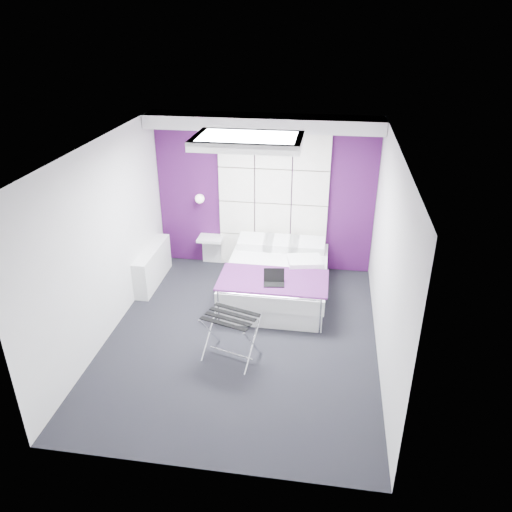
{
  "coord_description": "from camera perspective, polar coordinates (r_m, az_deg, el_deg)",
  "views": [
    {
      "loc": [
        1.04,
        -5.5,
        4.0
      ],
      "look_at": [
        0.14,
        0.35,
        1.08
      ],
      "focal_mm": 35.0,
      "sensor_mm": 36.0,
      "label": 1
    }
  ],
  "objects": [
    {
      "name": "radiator",
      "position": [
        8.21,
        -11.72,
        -1.09
      ],
      "size": [
        0.22,
        1.2,
        0.6
      ],
      "primitive_type": "cube",
      "color": "white",
      "rests_on": "floor"
    },
    {
      "name": "bed",
      "position": [
        7.69,
        2.36,
        -2.66
      ],
      "size": [
        1.57,
        1.89,
        0.67
      ],
      "color": "white",
      "rests_on": "floor"
    },
    {
      "name": "skylight",
      "position": [
        6.36,
        -0.94,
        13.1
      ],
      "size": [
        1.36,
        0.86,
        0.12
      ],
      "primitive_type": null,
      "color": "white",
      "rests_on": "ceiling"
    },
    {
      "name": "accent_wall",
      "position": [
        8.22,
        0.97,
        7.11
      ],
      "size": [
        3.58,
        0.02,
        2.58
      ],
      "primitive_type": "cube",
      "color": "#3F1045",
      "rests_on": "wall_back"
    },
    {
      "name": "floor",
      "position": [
        6.88,
        -1.63,
        -9.27
      ],
      "size": [
        4.4,
        4.4,
        0.0
      ],
      "primitive_type": "plane",
      "color": "black",
      "rests_on": "ground"
    },
    {
      "name": "wall_right",
      "position": [
        6.18,
        14.89,
        -0.59
      ],
      "size": [
        0.0,
        4.4,
        4.4
      ],
      "primitive_type": "plane",
      "rotation": [
        1.57,
        0.0,
        -1.57
      ],
      "color": "silver",
      "rests_on": "floor"
    },
    {
      "name": "wall_left",
      "position": [
        6.75,
        -16.99,
        1.5
      ],
      "size": [
        0.0,
        4.4,
        4.4
      ],
      "primitive_type": "plane",
      "rotation": [
        1.57,
        0.0,
        1.57
      ],
      "color": "silver",
      "rests_on": "floor"
    },
    {
      "name": "headboard",
      "position": [
        8.2,
        1.96,
        6.08
      ],
      "size": [
        1.8,
        0.08,
        2.3
      ],
      "primitive_type": null,
      "color": "silver",
      "rests_on": "wall_back"
    },
    {
      "name": "nightstand",
      "position": [
        8.51,
        -5.21,
        2.01
      ],
      "size": [
        0.42,
        0.33,
        0.05
      ],
      "primitive_type": "cube",
      "color": "white",
      "rests_on": "wall_back"
    },
    {
      "name": "ceiling",
      "position": [
        5.77,
        -1.96,
        12.23
      ],
      "size": [
        4.4,
        4.4,
        0.0
      ],
      "primitive_type": "plane",
      "rotation": [
        3.14,
        0.0,
        0.0
      ],
      "color": "white",
      "rests_on": "wall_back"
    },
    {
      "name": "luggage_rack",
      "position": [
        6.35,
        -2.87,
        -9.24
      ],
      "size": [
        0.63,
        0.47,
        0.63
      ],
      "rotation": [
        0.0,
        0.0,
        -0.3
      ],
      "color": "silver",
      "rests_on": "floor"
    },
    {
      "name": "wall_back",
      "position": [
        8.23,
        0.98,
        7.13
      ],
      "size": [
        3.6,
        0.0,
        3.6
      ],
      "primitive_type": "plane",
      "rotation": [
        1.57,
        0.0,
        0.0
      ],
      "color": "silver",
      "rests_on": "floor"
    },
    {
      "name": "wall_lamp",
      "position": [
        8.32,
        -6.39,
        6.61
      ],
      "size": [
        0.15,
        0.15,
        0.15
      ],
      "primitive_type": "sphere",
      "color": "white",
      "rests_on": "wall_back"
    },
    {
      "name": "laptop",
      "position": [
        7.04,
        2.11,
        -2.75
      ],
      "size": [
        0.29,
        0.21,
        0.21
      ],
      "rotation": [
        0.0,
        0.0,
        0.13
      ],
      "color": "black",
      "rests_on": "bed"
    },
    {
      "name": "soffit",
      "position": [
        7.67,
        0.79,
        15.01
      ],
      "size": [
        3.58,
        0.5,
        0.2
      ],
      "primitive_type": "cube",
      "color": "white",
      "rests_on": "wall_back"
    }
  ]
}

